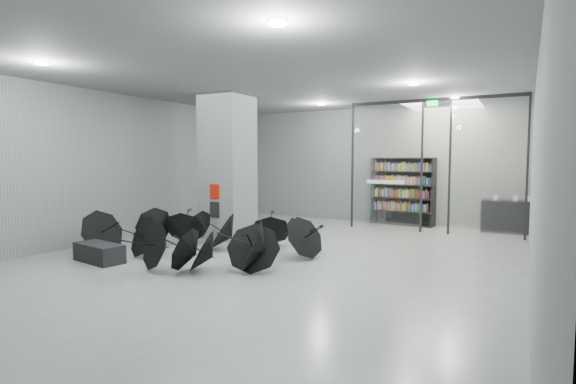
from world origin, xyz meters
The scene contains 10 objects.
room centered at (0.00, 0.00, 2.84)m, with size 14.00×14.02×4.01m.
column centered at (-2.50, 2.00, 2.00)m, with size 1.20×1.20×4.00m, color slate.
fire_cabinet centered at (-2.50, 1.38, 1.35)m, with size 0.28×0.04×0.38m, color #A50A07.
info_panel centered at (-2.50, 1.38, 0.85)m, with size 0.30×0.03×0.42m, color black.
exit_sign centered at (2.40, 5.30, 3.82)m, with size 0.30×0.06×0.15m, color #0CE533.
glass_partition centered at (2.39, 5.50, 2.18)m, with size 5.06×0.08×4.00m.
bench centered at (-3.16, -1.78, 0.20)m, with size 1.24×0.53×0.40m, color black.
bookshelf centered at (1.24, 6.75, 1.13)m, with size 2.06×0.41×2.26m, color black, non-canonical shape.
shop_counter centered at (4.50, 6.70, 0.48)m, with size 1.62×0.65×0.97m, color black.
umbrella_cluster centered at (-1.34, -0.25, 0.31)m, with size 5.64×4.35×1.27m.
Camera 1 is at (4.90, -8.03, 2.22)m, focal length 27.43 mm.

